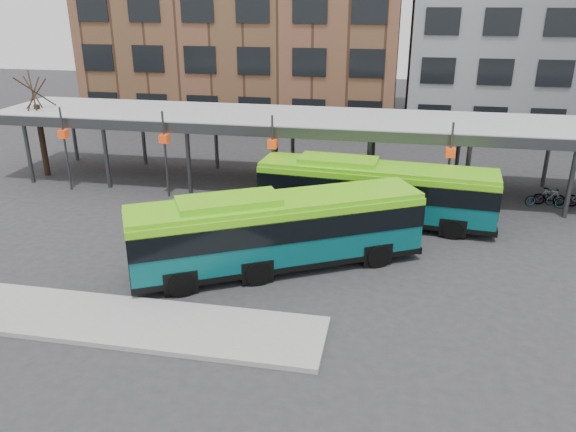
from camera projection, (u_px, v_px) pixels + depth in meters
The scene contains 8 objects.
ground at pixel (295, 296), 21.09m from camera, with size 120.00×120.00×0.00m, color #28282B.
boarding_island at pixel (123, 321), 19.29m from camera, with size 14.00×3.00×0.18m, color gray.
canopy at pixel (336, 122), 31.41m from camera, with size 40.00×6.53×4.80m.
tree at pixel (42, 137), 34.34m from camera, with size 1.64×1.64×5.60m.
building_grey at pixel (571, 2), 43.78m from camera, with size 24.00×14.00×20.00m, color slate.
bus_front at pixel (277, 229), 22.68m from camera, with size 11.66×7.90×3.28m.
bus_rear at pixel (374, 190), 27.45m from camera, with size 11.57×3.38×3.15m.
bike_rack at pixel (569, 199), 29.71m from camera, with size 4.67×1.57×1.05m.
Camera 1 is at (3.26, -18.22, 10.55)m, focal length 35.00 mm.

